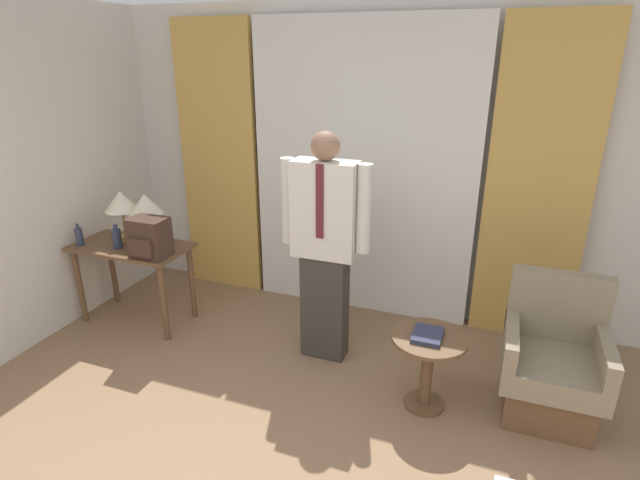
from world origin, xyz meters
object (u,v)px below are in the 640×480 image
(bottle_near_edge, at_px, (117,238))
(book, at_px, (427,335))
(backpack, at_px, (149,238))
(side_table, at_px, (428,359))
(table_lamp_left, at_px, (121,203))
(person, at_px, (325,242))
(armchair, at_px, (551,367))
(table_lamp_right, at_px, (145,206))
(bottle_by_lamp, at_px, (79,236))
(desk, at_px, (133,259))

(bottle_near_edge, relative_size, book, 0.94)
(bottle_near_edge, bearing_deg, backpack, -6.71)
(bottle_near_edge, xyz_separation_m, side_table, (2.68, -0.20, -0.44))
(table_lamp_left, relative_size, backpack, 1.38)
(person, height_order, book, person)
(armchair, bearing_deg, person, 175.98)
(side_table, bearing_deg, book, -143.55)
(table_lamp_right, bearing_deg, person, -1.21)
(person, distance_m, book, 1.01)
(table_lamp_right, bearing_deg, book, -9.04)
(book, bearing_deg, armchair, 17.22)
(bottle_by_lamp, distance_m, book, 3.03)
(bottle_near_edge, relative_size, side_table, 0.40)
(person, xyz_separation_m, side_table, (0.86, -0.35, -0.60))
(table_lamp_left, xyz_separation_m, bottle_by_lamp, (-0.28, -0.24, -0.26))
(backpack, xyz_separation_m, person, (1.44, 0.20, 0.09))
(backpack, relative_size, armchair, 0.35)
(table_lamp_right, height_order, person, person)
(person, bearing_deg, bottle_by_lamp, -174.50)
(person, bearing_deg, backpack, -172.18)
(table_lamp_left, xyz_separation_m, bottle_near_edge, (0.07, -0.19, -0.25))
(table_lamp_left, xyz_separation_m, armchair, (3.53, -0.15, -0.73))
(desk, bearing_deg, armchair, -0.85)
(book, bearing_deg, bottle_by_lamp, 177.14)
(book, bearing_deg, bottle_near_edge, 175.56)
(person, distance_m, armchair, 1.76)
(bottle_near_edge, distance_m, bottle_by_lamp, 0.36)
(bottle_near_edge, relative_size, armchair, 0.23)
(bottle_by_lamp, xyz_separation_m, book, (3.02, -0.15, -0.24))
(backpack, distance_m, person, 1.46)
(table_lamp_left, bearing_deg, backpack, -27.30)
(side_table, distance_m, book, 0.19)
(desk, xyz_separation_m, side_table, (2.62, -0.28, -0.23))
(bottle_by_lamp, bearing_deg, side_table, -2.64)
(table_lamp_left, bearing_deg, book, -8.21)
(backpack, bearing_deg, side_table, -3.77)
(table_lamp_right, xyz_separation_m, book, (2.48, -0.39, -0.51))
(desk, bearing_deg, bottle_near_edge, -120.88)
(desk, distance_m, side_table, 2.65)
(desk, distance_m, table_lamp_left, 0.49)
(table_lamp_right, bearing_deg, desk, -142.17)
(backpack, bearing_deg, table_lamp_right, 129.98)
(bottle_near_edge, bearing_deg, side_table, -4.18)
(bottle_near_edge, xyz_separation_m, bottle_by_lamp, (-0.36, -0.06, -0.01))
(table_lamp_right, bearing_deg, bottle_near_edge, -133.88)
(bottle_near_edge, xyz_separation_m, backpack, (0.38, -0.04, 0.07))
(table_lamp_left, distance_m, backpack, 0.54)
(desk, distance_m, book, 2.63)
(table_lamp_left, height_order, side_table, table_lamp_left)
(table_lamp_right, distance_m, backpack, 0.35)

